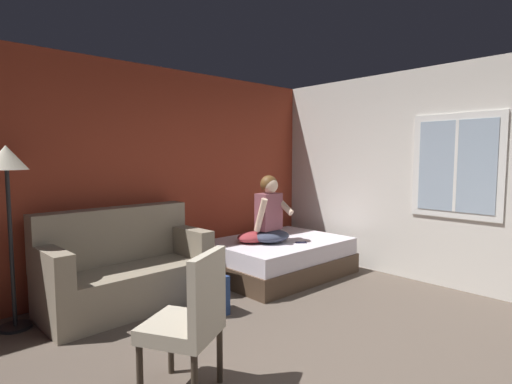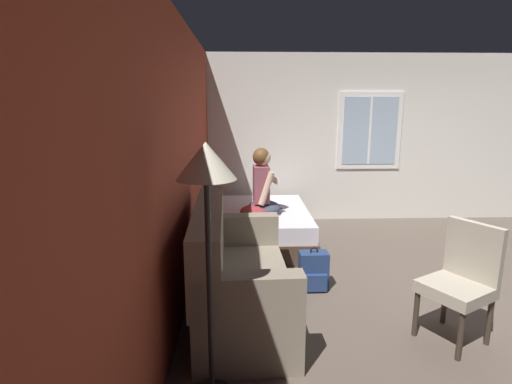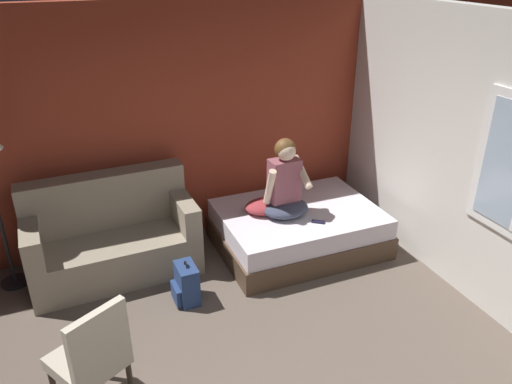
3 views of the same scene
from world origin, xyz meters
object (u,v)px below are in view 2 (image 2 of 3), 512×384
Objects in this scene: backpack at (314,271)px; cell_phone at (284,208)px; bed at (261,226)px; side_chair at (461,278)px; throw_pillow at (254,211)px; floor_lamp at (207,188)px; person_seated at (263,187)px; couch at (235,278)px.

cell_phone reaches higher than backpack.
side_chair reaches higher than bed.
throw_pillow is 2.84m from floor_lamp.
side_chair is 2.04× the size of throw_pillow.
couch is at bearing 169.34° from person_seated.
throw_pillow is at bearing 144.23° from person_seated.
cell_phone is at bearing -14.47° from floor_lamp.
bed is 0.63m from person_seated.
couch is 1.45m from floor_lamp.
side_chair is (-2.40, -1.52, 0.30)m from bed.
side_chair is at bearing -145.86° from person_seated.
bed is at bearing 32.26° from side_chair.
person_seated is 0.51× the size of floor_lamp.
floor_lamp is at bearing 111.18° from cell_phone.
couch is 1.97× the size of person_seated.
couch reaches higher than backpack.
person_seated is 1.82× the size of throw_pillow.
couch is 1.76× the size of side_chair.
person_seated is 2.95m from floor_lamp.
backpack is at bearing -55.25° from couch.
throw_pillow is 0.28× the size of floor_lamp.
throw_pillow reaches higher than backpack.
floor_lamp reaches higher than backpack.
bed is 2.07× the size of person_seated.
throw_pillow is (1.67, -0.22, 0.16)m from couch.
throw_pillow is (-0.36, 0.11, 0.31)m from bed.
bed reaches higher than backpack.
person_seated is at bearing -9.59° from floor_lamp.
throw_pillow is at bearing 28.39° from backpack.
couch reaches higher than throw_pillow.
side_chair is 0.58× the size of floor_lamp.
cell_phone is (0.07, -0.34, 0.25)m from bed.
person_seated reaches higher than side_chair.
floor_lamp is at bearing 148.87° from backpack.
floor_lamp is at bearing 170.41° from person_seated.
floor_lamp is at bearing 172.37° from throw_pillow.
bed is at bearing -9.20° from couch.
backpack is (-1.27, -0.47, -0.64)m from person_seated.
side_chair reaches higher than throw_pillow.
couch is 1.89m from side_chair.
bed is at bearing 18.52° from backpack.
person_seated is 6.08× the size of cell_phone.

